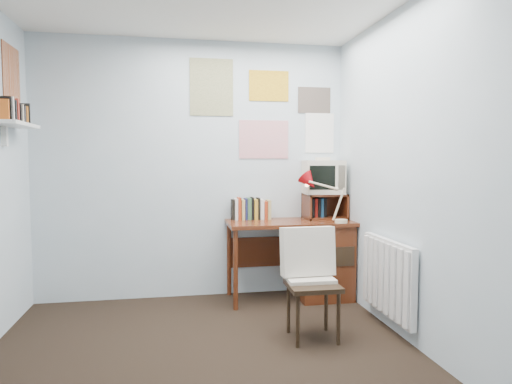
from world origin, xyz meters
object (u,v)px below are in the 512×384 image
desk_chair (313,286)px  radiator (388,277)px  crt_tv (323,175)px  desk_lamp (341,200)px  wall_shelf (15,124)px  tv_riser (325,206)px  desk (316,256)px

desk_chair → radiator: 0.65m
crt_tv → desk_chair: bearing=-106.9°
desk_lamp → radiator: 0.91m
radiator → wall_shelf: size_ratio=1.29×
desk_chair → crt_tv: bearing=69.4°
tv_riser → crt_tv: (-0.02, 0.02, 0.31)m
desk_lamp → tv_riser: desk_lamp is taller
desk_lamp → tv_riser: size_ratio=1.06×
desk_chair → crt_tv: crt_tv is taller
desk → crt_tv: crt_tv is taller
crt_tv → radiator: bearing=-75.0°
tv_riser → radiator: tv_riser is taller
desk_lamp → wall_shelf: 2.82m
desk_lamp → tv_riser: bearing=80.2°
desk → desk_lamp: bearing=-53.1°
desk → crt_tv: size_ratio=3.14×
crt_tv → wall_shelf: bearing=-164.3°
desk_chair → desk_lamp: size_ratio=1.91×
desk_chair → radiator: size_ratio=1.01×
tv_riser → radiator: (0.17, -1.04, -0.47)m
desk_lamp → wall_shelf: size_ratio=0.68×
desk → tv_riser: 0.51m
desk_chair → wall_shelf: (-2.22, 0.62, 1.22)m
desk → radiator: 0.97m
radiator → wall_shelf: bearing=169.1°
desk_chair → radiator: bearing=7.5°
desk → crt_tv: bearing=52.6°
desk_chair → wall_shelf: bearing=165.6°
desk_chair → crt_tv: size_ratio=2.11×
wall_shelf → crt_tv: bearing=10.8°
radiator → desk_chair: bearing=-173.7°
desk_lamp → tv_riser: (-0.05, 0.33, -0.09)m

